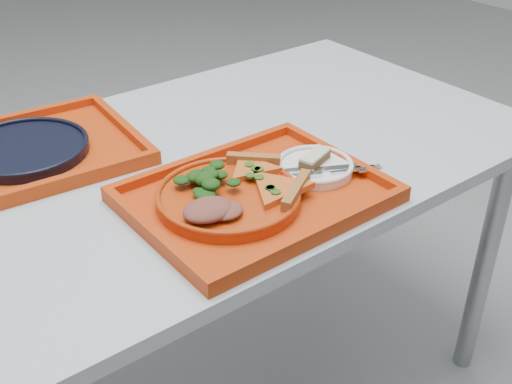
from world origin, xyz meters
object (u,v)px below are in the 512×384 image
at_px(tray_main, 256,198).
at_px(dinner_plate, 228,199).
at_px(tray_far, 26,156).
at_px(navy_plate, 24,150).
at_px(dessert_bar, 315,158).

distance_m(tray_main, dinner_plate, 0.06).
relative_size(tray_far, navy_plate, 1.73).
bearing_deg(dinner_plate, tray_far, 118.48).
bearing_deg(tray_far, navy_plate, 0.00).
distance_m(tray_main, tray_far, 0.50).
xyz_separation_m(tray_far, navy_plate, (0.00, 0.00, 0.01)).
bearing_deg(tray_main, tray_far, 123.13).
bearing_deg(navy_plate, dessert_bar, -43.91).
height_order(tray_main, tray_far, same).
xyz_separation_m(tray_main, dinner_plate, (-0.06, 0.01, 0.02)).
relative_size(tray_far, dinner_plate, 1.73).
relative_size(tray_far, dessert_bar, 5.51).
distance_m(dinner_plate, dessert_bar, 0.21).
relative_size(navy_plate, dessert_bar, 3.18).
relative_size(tray_main, dinner_plate, 1.73).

